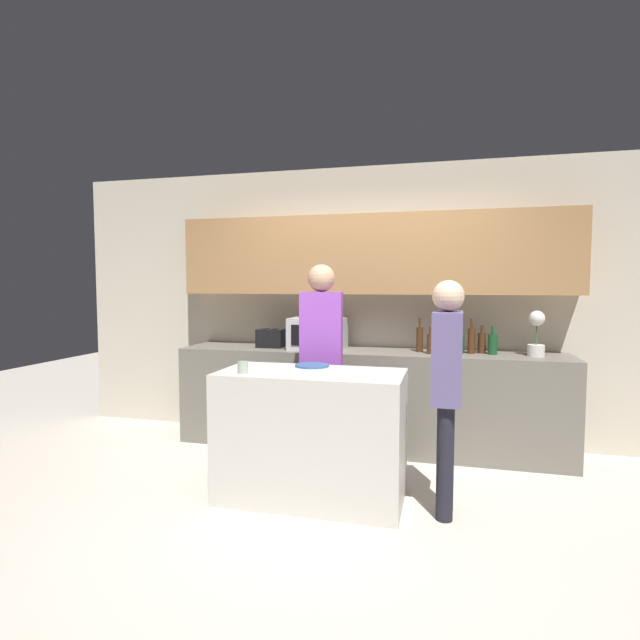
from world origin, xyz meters
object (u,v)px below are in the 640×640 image
(bottle_4, at_px, (460,343))
(bottle_5, at_px, (471,340))
(bottle_6, at_px, (482,342))
(cup_0, at_px, (243,367))
(plate_on_island, at_px, (312,366))
(person_center, at_px, (321,348))
(bottle_3, at_px, (449,339))
(bottle_0, at_px, (420,339))
(microwave, at_px, (318,333))
(person_left, at_px, (447,378))
(bottle_2, at_px, (439,342))
(bottle_7, at_px, (493,344))
(toaster, at_px, (271,338))
(bottle_1, at_px, (430,343))
(potted_plant, at_px, (536,333))

(bottle_4, bearing_deg, bottle_5, -3.32)
(bottle_6, bearing_deg, cup_0, -138.15)
(plate_on_island, bearing_deg, person_center, 93.38)
(plate_on_island, distance_m, cup_0, 0.56)
(bottle_4, xyz_separation_m, person_center, (-1.12, -0.69, 0.01))
(bottle_3, height_order, person_center, person_center)
(bottle_0, xyz_separation_m, person_center, (-0.76, -0.69, -0.02))
(microwave, distance_m, person_left, 1.74)
(microwave, relative_size, bottle_2, 1.89)
(bottle_5, xyz_separation_m, plate_on_island, (-1.20, -1.05, -0.11))
(bottle_4, distance_m, bottle_5, 0.10)
(bottle_3, relative_size, person_center, 0.19)
(bottle_6, distance_m, person_left, 1.38)
(bottle_0, height_order, bottle_7, bottle_0)
(toaster, relative_size, cup_0, 3.12)
(bottle_2, xyz_separation_m, bottle_6, (0.37, 0.14, -0.01))
(cup_0, bearing_deg, microwave, 83.17)
(bottle_7, relative_size, plate_on_island, 0.97)
(bottle_1, bearing_deg, plate_on_island, -131.67)
(bottle_5, xyz_separation_m, person_left, (-0.21, -1.29, -0.12))
(bottle_7, bearing_deg, bottle_0, 178.38)
(bottle_7, distance_m, person_left, 1.34)
(microwave, xyz_separation_m, bottle_6, (1.51, 0.09, -0.05))
(bottle_1, bearing_deg, person_left, -82.89)
(bottle_5, bearing_deg, bottle_6, 29.38)
(bottle_4, distance_m, plate_on_island, 1.52)
(bottle_1, distance_m, plate_on_island, 1.27)
(bottle_1, bearing_deg, bottle_7, 10.33)
(bottle_0, height_order, cup_0, bottle_0)
(bottle_2, bearing_deg, bottle_0, 150.71)
(bottle_3, bearing_deg, bottle_7, -7.99)
(person_left, bearing_deg, plate_on_island, 78.15)
(bottle_3, bearing_deg, bottle_0, -172.55)
(bottle_3, xyz_separation_m, bottle_7, (0.37, -0.05, -0.03))
(bottle_4, xyz_separation_m, bottle_7, (0.28, -0.02, 0.01))
(bottle_0, relative_size, bottle_1, 1.29)
(toaster, distance_m, bottle_0, 1.44)
(potted_plant, relative_size, bottle_4, 1.72)
(bottle_5, bearing_deg, person_left, -99.20)
(bottle_7, height_order, person_center, person_center)
(microwave, bearing_deg, bottle_6, 3.43)
(toaster, height_order, bottle_4, bottle_4)
(bottle_1, relative_size, bottle_6, 0.95)
(bottle_3, bearing_deg, cup_0, -133.00)
(bottle_1, relative_size, bottle_5, 0.76)
(microwave, relative_size, bottle_4, 2.26)
(microwave, bearing_deg, bottle_5, 1.54)
(bottle_3, height_order, plate_on_island, bottle_3)
(bottle_0, xyz_separation_m, bottle_2, (0.18, -0.10, -0.01))
(toaster, height_order, potted_plant, potted_plant)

